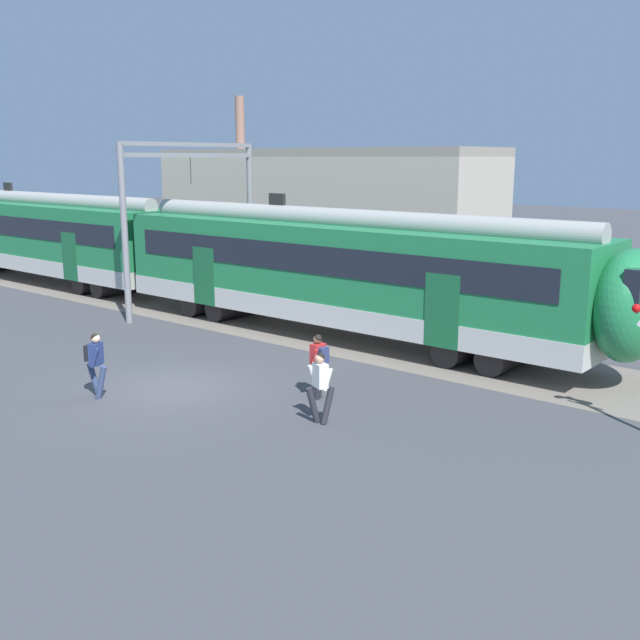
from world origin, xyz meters
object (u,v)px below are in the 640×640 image
Objects in this scene: commuter_train at (173,251)px; pedestrian_red at (319,361)px; pedestrian_navy at (95,360)px; pedestrian_white at (320,383)px.

pedestrian_red is (12.38, -5.59, -1.26)m from commuter_train.
pedestrian_red is at bearing -24.32° from commuter_train.
commuter_train reaches higher than pedestrian_red.
pedestrian_red is (4.39, 3.50, 0.00)m from pedestrian_navy.
pedestrian_navy is at bearing -158.91° from pedestrian_white.
pedestrian_red is at bearing 130.91° from pedestrian_white.
pedestrian_white is (5.56, 2.15, -0.03)m from pedestrian_navy.
commuter_train reaches higher than pedestrian_navy.
commuter_train is 22.83× the size of pedestrian_white.
pedestrian_navy is 5.96m from pedestrian_white.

